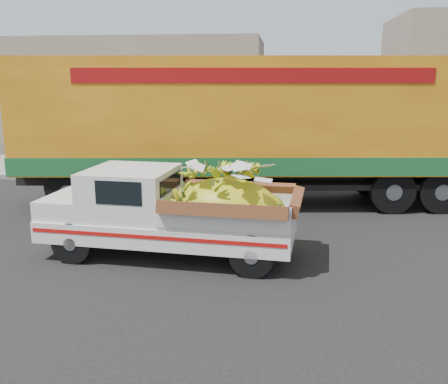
# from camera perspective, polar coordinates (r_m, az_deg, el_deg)

# --- Properties ---
(ground) EXTENTS (100.00, 100.00, 0.00)m
(ground) POSITION_cam_1_polar(r_m,az_deg,el_deg) (10.33, -4.81, -5.74)
(ground) COLOR black
(ground) RESTS_ON ground
(curb) EXTENTS (60.00, 0.25, 0.15)m
(curb) POSITION_cam_1_polar(r_m,az_deg,el_deg) (15.92, -0.70, 1.24)
(curb) COLOR gray
(curb) RESTS_ON ground
(sidewalk) EXTENTS (60.00, 4.00, 0.14)m
(sidewalk) POSITION_cam_1_polar(r_m,az_deg,el_deg) (17.97, 0.14, 2.57)
(sidewalk) COLOR gray
(sidewalk) RESTS_ON ground
(building_left) EXTENTS (18.00, 6.00, 5.00)m
(building_left) POSITION_cam_1_polar(r_m,az_deg,el_deg) (25.51, -16.77, 10.59)
(building_left) COLOR gray
(building_left) RESTS_ON ground
(pickup_truck) EXTENTS (4.83, 2.13, 1.65)m
(pickup_truck) POSITION_cam_1_polar(r_m,az_deg,el_deg) (9.27, -4.18, -2.21)
(pickup_truck) COLOR black
(pickup_truck) RESTS_ON ground
(semi_trailer) EXTENTS (12.04, 3.93, 3.80)m
(semi_trailer) POSITION_cam_1_polar(r_m,az_deg,el_deg) (13.09, 3.07, 7.75)
(semi_trailer) COLOR black
(semi_trailer) RESTS_ON ground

